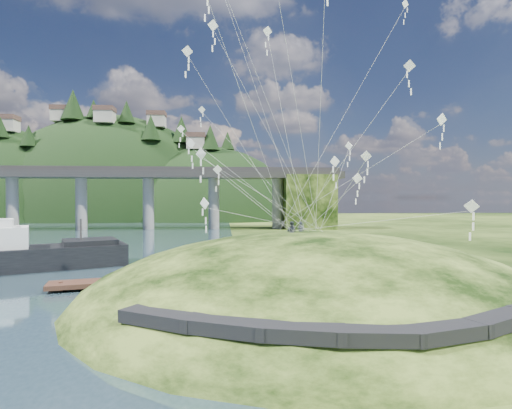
{
  "coord_description": "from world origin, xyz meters",
  "views": [
    {
      "loc": [
        1.33,
        -26.69,
        7.57
      ],
      "look_at": [
        4.0,
        6.0,
        7.0
      ],
      "focal_mm": 28.0,
      "sensor_mm": 36.0,
      "label": 1
    }
  ],
  "objects": [
    {
      "name": "footpath",
      "position": [
        7.46,
        -9.74,
        2.08
      ],
      "size": [
        22.29,
        5.84,
        0.83
      ],
      "color": "black",
      "rests_on": "ground"
    },
    {
      "name": "bridge",
      "position": [
        -26.46,
        70.07,
        9.7
      ],
      "size": [
        160.0,
        11.0,
        15.0
      ],
      "color": "#2D2B2B",
      "rests_on": "ground"
    },
    {
      "name": "kite_swarm",
      "position": [
        5.25,
        2.01,
        15.34
      ],
      "size": [
        19.94,
        17.17,
        21.93
      ],
      "color": "white",
      "rests_on": "ground"
    },
    {
      "name": "work_barge",
      "position": [
        -19.75,
        16.4,
        1.76
      ],
      "size": [
        20.61,
        13.25,
        7.04
      ],
      "color": "black",
      "rests_on": "ground"
    },
    {
      "name": "kite_flyers",
      "position": [
        6.74,
        3.56,
        5.74
      ],
      "size": [
        1.7,
        1.72,
        1.64
      ],
      "color": "#282C36",
      "rests_on": "ground"
    },
    {
      "name": "ground",
      "position": [
        0.0,
        0.0,
        0.0
      ],
      "size": [
        320.0,
        320.0,
        0.0
      ],
      "primitive_type": "plane",
      "color": "black",
      "rests_on": "ground"
    },
    {
      "name": "grass_hill",
      "position": [
        8.0,
        2.0,
        -1.5
      ],
      "size": [
        36.0,
        32.0,
        13.0
      ],
      "color": "black",
      "rests_on": "ground"
    },
    {
      "name": "wooden_dock",
      "position": [
        -5.55,
        8.12,
        0.47
      ],
      "size": [
        15.16,
        5.79,
        1.07
      ],
      "color": "#3A2017",
      "rests_on": "ground"
    },
    {
      "name": "far_ridge",
      "position": [
        -43.58,
        122.17,
        -7.44
      ],
      "size": [
        153.0,
        70.0,
        94.5
      ],
      "color": "black",
      "rests_on": "ground"
    }
  ]
}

